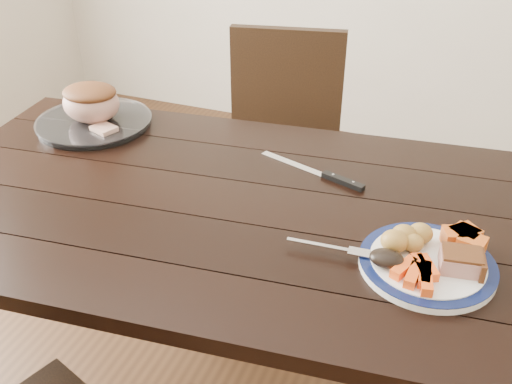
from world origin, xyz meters
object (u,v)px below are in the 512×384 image
at_px(roast_joint, 91,103).
at_px(carving_knife, 330,176).
at_px(fork, 334,248).
at_px(serving_platter, 94,123).
at_px(dinner_plate, 427,265).
at_px(chair_far, 282,145).
at_px(pork_slice, 461,262).
at_px(dining_table, 230,229).

height_order(roast_joint, carving_knife, roast_joint).
distance_m(fork, carving_knife, 0.32).
distance_m(serving_platter, carving_knife, 0.76).
xyz_separation_m(dinner_plate, fork, (-0.19, -0.03, 0.01)).
xyz_separation_m(chair_far, pork_slice, (0.66, -0.83, 0.26)).
relative_size(chair_far, fork, 5.22).
relative_size(dining_table, carving_knife, 5.43).
bearing_deg(roast_joint, pork_slice, -16.48).
relative_size(dining_table, fork, 9.47).
bearing_deg(roast_joint, carving_knife, -3.27).
height_order(dining_table, carving_knife, carving_knife).
xyz_separation_m(dining_table, chair_far, (-0.12, 0.74, -0.13)).
distance_m(serving_platter, fork, 0.92).
relative_size(chair_far, pork_slice, 11.51).
bearing_deg(chair_far, pork_slice, 116.85).
relative_size(dining_table, dinner_plate, 6.05).
relative_size(chair_far, carving_knife, 2.99).
height_order(fork, carving_knife, fork).
relative_size(pork_slice, fork, 0.45).
distance_m(pork_slice, fork, 0.25).
bearing_deg(serving_platter, roast_joint, 0.00).
xyz_separation_m(dinner_plate, pork_slice, (0.06, -0.01, 0.03)).
height_order(chair_far, carving_knife, chair_far).
bearing_deg(serving_platter, dinner_plate, -17.14).
relative_size(serving_platter, fork, 1.91).
height_order(dining_table, serving_platter, serving_platter).
bearing_deg(serving_platter, pork_slice, -16.48).
xyz_separation_m(pork_slice, roast_joint, (-1.10, 0.33, 0.04)).
distance_m(dinner_plate, pork_slice, 0.07).
height_order(dinner_plate, carving_knife, dinner_plate).
xyz_separation_m(dinner_plate, carving_knife, (-0.28, 0.28, -0.00)).
bearing_deg(pork_slice, fork, -173.90).
height_order(chair_far, fork, chair_far).
distance_m(chair_far, carving_knife, 0.68).
relative_size(dining_table, roast_joint, 9.63).
bearing_deg(roast_joint, dinner_plate, -17.14).
bearing_deg(roast_joint, serving_platter, 0.00).
xyz_separation_m(pork_slice, carving_knife, (-0.34, 0.28, -0.03)).
xyz_separation_m(chair_far, carving_knife, (0.32, -0.55, 0.23)).
height_order(dining_table, roast_joint, roast_joint).
distance_m(chair_far, fork, 0.98).
bearing_deg(carving_knife, dining_table, -119.70).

